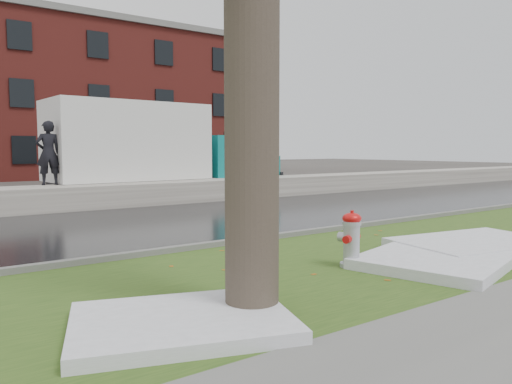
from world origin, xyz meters
TOP-DOWN VIEW (x-y plane):
  - ground at (0.00, 0.00)m, footprint 120.00×120.00m
  - verge at (0.00, -1.25)m, footprint 60.00×4.50m
  - road at (0.00, 4.50)m, footprint 60.00×7.00m
  - parking_lot at (0.00, 13.00)m, footprint 60.00×9.00m
  - curb at (0.00, 1.00)m, footprint 60.00×0.15m
  - snowbank at (0.00, 8.70)m, footprint 60.00×1.60m
  - brick_building at (2.00, 30.00)m, footprint 26.00×12.00m
  - bg_tree_right at (16.00, 24.00)m, footprint 1.40×1.62m
  - fire_hydrant at (-0.48, -1.63)m, footprint 0.44×0.41m
  - box_truck at (1.76, 10.35)m, footprint 10.59×2.91m
  - worker at (-2.33, 9.30)m, footprint 0.76×0.53m
  - snow_patch_near at (0.84, -2.30)m, footprint 3.03×2.61m
  - snow_patch_far at (-3.86, -2.50)m, footprint 2.60×2.22m
  - snow_patch_side at (2.36, -2.00)m, footprint 3.06×2.25m

SIDE VIEW (x-z plane):
  - ground at x=0.00m, z-range 0.00..0.00m
  - road at x=0.00m, z-range 0.00..0.03m
  - parking_lot at x=0.00m, z-range 0.00..0.03m
  - verge at x=0.00m, z-range 0.00..0.04m
  - curb at x=0.00m, z-range 0.00..0.14m
  - snow_patch_far at x=-3.86m, z-range 0.04..0.18m
  - snow_patch_near at x=0.84m, z-range 0.04..0.20m
  - snow_patch_side at x=2.36m, z-range 0.04..0.22m
  - snowbank at x=0.00m, z-range 0.00..0.75m
  - fire_hydrant at x=-0.48m, z-range 0.07..0.96m
  - worker at x=-2.33m, z-range 0.75..2.73m
  - box_truck at x=1.76m, z-range 0.10..3.62m
  - bg_tree_right at x=16.00m, z-range 0.08..6.58m
  - brick_building at x=2.00m, z-range 0.00..10.00m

